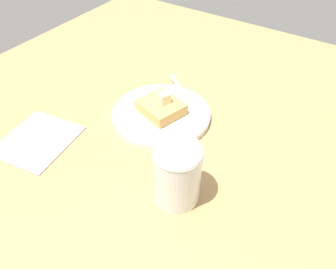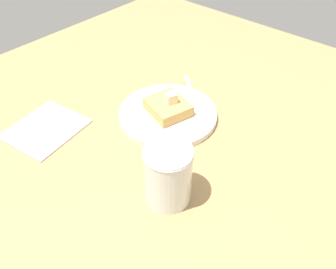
{
  "view_description": "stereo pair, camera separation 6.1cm",
  "coord_description": "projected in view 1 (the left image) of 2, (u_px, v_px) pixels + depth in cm",
  "views": [
    {
      "loc": [
        -31.13,
        46.98,
        48.37
      ],
      "look_at": [
        -6.51,
        9.38,
        6.83
      ],
      "focal_mm": 35.0,
      "sensor_mm": 36.0,
      "label": 1
    },
    {
      "loc": [
        -36.01,
        43.29,
        48.37
      ],
      "look_at": [
        -6.51,
        9.38,
        6.83
      ],
      "focal_mm": 35.0,
      "sensor_mm": 36.0,
      "label": 2
    }
  ],
  "objects": [
    {
      "name": "toast_slice_center",
      "position": [
        161.0,
        107.0,
        0.7
      ],
      "size": [
        10.51,
        9.87,
        2.57
      ],
      "primitive_type": "cube",
      "rotation": [
        0.0,
        0.0,
        -0.29
      ],
      "color": "tan",
      "rests_on": "plate"
    },
    {
      "name": "napkin",
      "position": [
        38.0,
        140.0,
        0.66
      ],
      "size": [
        15.22,
        16.33,
        0.3
      ],
      "primitive_type": "cube",
      "rotation": [
        0.0,
        0.0,
        0.15
      ],
      "color": "beige",
      "rests_on": "table_surface"
    },
    {
      "name": "plate",
      "position": [
        161.0,
        114.0,
        0.71
      ],
      "size": [
        21.39,
        21.39,
        1.39
      ],
      "color": "silver",
      "rests_on": "table_surface"
    },
    {
      "name": "fork",
      "position": [
        183.0,
        96.0,
        0.75
      ],
      "size": [
        13.11,
        11.47,
        0.36
      ],
      "color": "silver",
      "rests_on": "plate"
    },
    {
      "name": "syrup_jar",
      "position": [
        177.0,
        177.0,
        0.53
      ],
      "size": [
        7.94,
        7.94,
        11.08
      ],
      "color": "#4B1D06",
      "rests_on": "table_surface"
    },
    {
      "name": "butter_pat_primary",
      "position": [
        166.0,
        99.0,
        0.68
      ],
      "size": [
        2.7,
        2.81,
        2.2
      ],
      "primitive_type": "cube",
      "rotation": [
        0.0,
        0.0,
        1.15
      ],
      "color": "beige",
      "rests_on": "toast_slice_center"
    },
    {
      "name": "table_surface",
      "position": [
        167.0,
        119.0,
        0.73
      ],
      "size": [
        108.37,
        108.37,
        2.33
      ],
      "primitive_type": "cube",
      "color": "#AA8553",
      "rests_on": "ground"
    }
  ]
}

